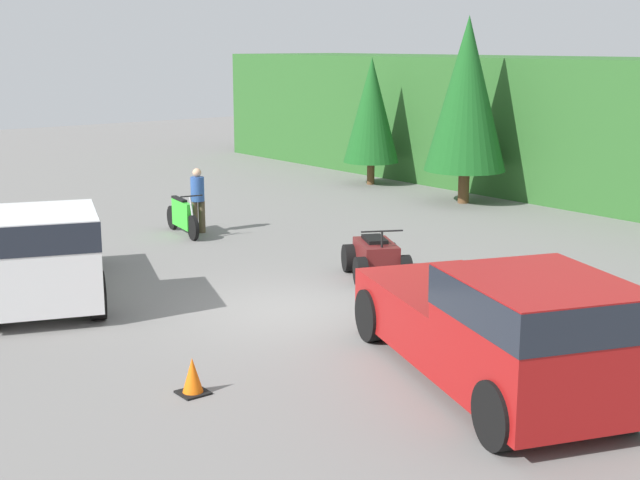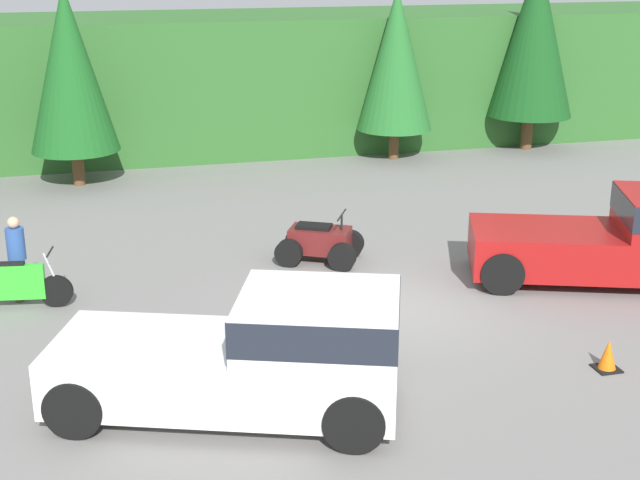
# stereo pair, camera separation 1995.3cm
# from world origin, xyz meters

# --- Properties ---
(ground_plane) EXTENTS (80.00, 80.00, 0.00)m
(ground_plane) POSITION_xyz_m (0.00, 0.00, 0.00)
(ground_plane) COLOR slate
(hillside_backdrop) EXTENTS (44.00, 6.00, 4.54)m
(hillside_backdrop) POSITION_xyz_m (0.00, 16.00, 2.27)
(hillside_backdrop) COLOR #2D6028
(hillside_backdrop) RESTS_ON ground_plane
(tree_mid_left) EXTENTS (2.58, 2.58, 5.86)m
(tree_mid_left) POSITION_xyz_m (-6.00, 11.45, 3.44)
(tree_mid_left) COLOR brown
(tree_mid_left) RESTS_ON ground_plane
(tree_mid_right) EXTENTS (2.47, 2.47, 5.62)m
(tree_mid_right) POSITION_xyz_m (4.23, 12.29, 3.30)
(tree_mid_right) COLOR brown
(tree_mid_right) RESTS_ON ground_plane
(tree_right) EXTENTS (2.91, 2.91, 6.60)m
(tree_right) POSITION_xyz_m (9.26, 12.55, 3.88)
(tree_right) COLOR brown
(tree_right) RESTS_ON ground_plane
(pickup_truck_red) EXTENTS (5.96, 3.88, 1.96)m
(pickup_truck_red) POSITION_xyz_m (5.34, 0.14, 1.03)
(pickup_truck_red) COLOR maroon
(pickup_truck_red) RESTS_ON ground_plane
(pickup_truck_second) EXTENTS (5.65, 3.77, 1.96)m
(pickup_truck_second) POSITION_xyz_m (-3.36, -3.35, 1.03)
(pickup_truck_second) COLOR white
(pickup_truck_second) RESTS_ON ground_plane
(dirt_bike) EXTENTS (2.24, 0.65, 1.17)m
(dirt_bike) POSITION_xyz_m (-7.26, 1.97, 0.48)
(dirt_bike) COLOR black
(dirt_bike) RESTS_ON ground_plane
(quad_atv) EXTENTS (2.17, 1.89, 1.15)m
(quad_atv) POSITION_xyz_m (-0.74, 3.08, 0.45)
(quad_atv) COLOR black
(quad_atv) RESTS_ON ground_plane
(rider_person) EXTENTS (0.45, 0.45, 1.76)m
(rider_person) POSITION_xyz_m (-7.19, 2.41, 0.95)
(rider_person) COLOR brown
(rider_person) RESTS_ON ground_plane
(traffic_cone) EXTENTS (0.42, 0.42, 0.55)m
(traffic_cone) POSITION_xyz_m (2.60, -3.41, 0.25)
(traffic_cone) COLOR black
(traffic_cone) RESTS_ON ground_plane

